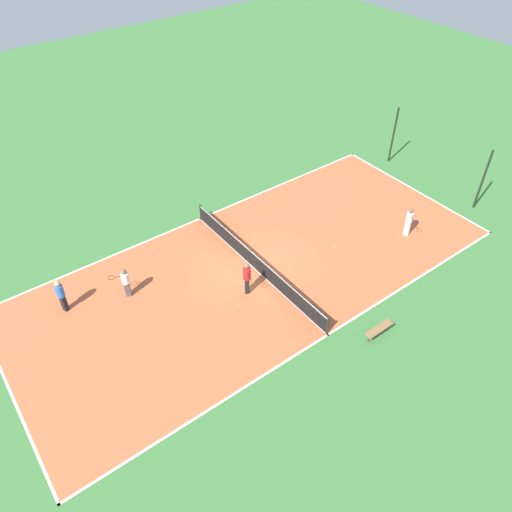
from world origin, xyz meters
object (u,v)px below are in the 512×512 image
player_near_white (125,281)px  tennis_ball_left_sideline (335,247)px  player_coach_red (247,276)px  tennis_ball_near_net (240,305)px  player_near_blue (61,294)px  fence_post_back_left (393,135)px  tennis_net (256,262)px  bench (379,329)px  player_far_white (409,220)px  fence_post_back_right (483,180)px

player_near_white → tennis_ball_left_sideline: size_ratio=23.99×
player_coach_red → player_near_white: player_coach_red is taller
player_coach_red → tennis_ball_near_net: size_ratio=26.54×
player_near_blue → fence_post_back_left: 21.97m
tennis_net → tennis_ball_left_sideline: tennis_net is taller
player_near_white → tennis_ball_near_net: 5.40m
bench → player_near_white: (-8.71, -7.65, 0.57)m
tennis_net → player_far_white: player_far_white is taller
fence_post_back_right → bench: bearing=-74.1°
bench → tennis_ball_near_net: 6.31m
bench → player_far_white: size_ratio=0.86×
player_coach_red → fence_post_back_right: size_ratio=0.49×
player_far_white → tennis_ball_left_sideline: size_ratio=25.20×
bench → player_coach_red: 6.34m
tennis_net → player_near_blue: player_near_blue is taller
tennis_net → bench: 6.79m
player_near_blue → tennis_ball_near_net: player_near_blue is taller
player_near_white → tennis_ball_near_net: player_near_white is taller
tennis_net → fence_post_back_left: bearing=103.8°
tennis_ball_left_sideline → tennis_ball_near_net: size_ratio=1.00×
tennis_ball_near_net → fence_post_back_right: fence_post_back_right is taller
player_far_white → tennis_ball_near_net: size_ratio=25.20×
fence_post_back_left → player_coach_red: bearing=-73.6°
bench → tennis_ball_near_net: size_ratio=21.61×
player_coach_red → player_near_white: 5.60m
fence_post_back_right → player_near_blue: bearing=-105.9°
fence_post_back_left → fence_post_back_right: (6.52, 0.00, 0.00)m
player_near_blue → player_coach_red: size_ratio=1.00×
bench → player_far_white: 7.55m
bench → tennis_ball_left_sideline: 6.06m
player_near_blue → player_coach_red: (4.04, 7.32, 0.01)m
player_near_blue → tennis_ball_left_sideline: (4.10, 12.96, -1.00)m
fence_post_back_right → tennis_ball_near_net: bearing=-96.4°
tennis_net → bench: bearing=14.9°
tennis_net → tennis_ball_left_sideline: (1.10, 4.34, -0.46)m
tennis_ball_near_net → tennis_net: bearing=126.7°
fence_post_back_left → tennis_ball_near_net: bearing=-72.7°
player_coach_red → tennis_ball_near_net: bearing=-27.0°
player_near_blue → player_near_white: 2.85m
tennis_ball_near_net → fence_post_back_left: 16.22m
player_coach_red → tennis_ball_near_net: player_coach_red is taller
bench → tennis_ball_left_sideline: bearing=64.6°
player_near_blue → fence_post_back_left: size_ratio=0.48×
player_near_blue → fence_post_back_right: (6.27, 21.95, 0.79)m
player_far_white → player_near_blue: (-5.63, -16.76, 0.05)m
tennis_ball_near_net → fence_post_back_right: bearing=83.6°
bench → player_near_white: 11.60m
tennis_ball_near_net → fence_post_back_right: size_ratio=0.02×
player_coach_red → fence_post_back_right: (2.23, 14.63, 0.78)m
tennis_ball_left_sideline → player_near_blue: bearing=-107.6°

